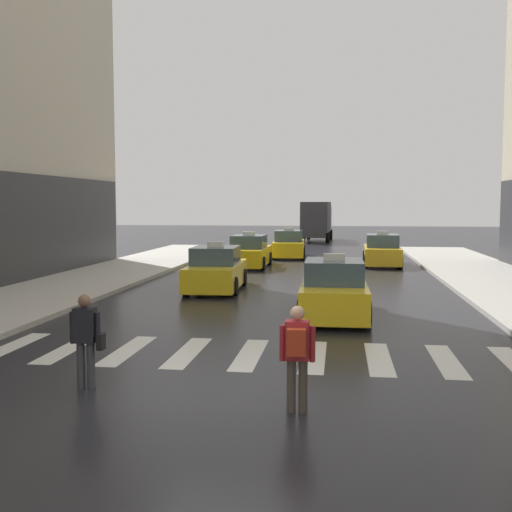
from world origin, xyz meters
TOP-DOWN VIEW (x-y plane):
  - ground_plane at (0.00, 0.00)m, footprint 160.00×160.00m
  - crosswalk_markings at (-0.00, 3.00)m, footprint 11.30×2.80m
  - taxi_lead at (1.72, 7.68)m, footprint 1.98×4.56m
  - taxi_second at (-2.65, 12.54)m, footprint 2.06×4.60m
  - taxi_third at (-2.65, 20.98)m, footprint 1.95×4.55m
  - taxi_fourth at (4.07, 22.72)m, footprint 2.01×4.58m
  - taxi_fifth at (-1.12, 26.86)m, footprint 2.08×4.61m
  - box_truck at (-0.05, 43.16)m, footprint 2.55×7.62m
  - pedestrian_with_backpack at (1.24, -0.53)m, footprint 0.55×0.43m
  - pedestrian_with_handbag at (-2.43, 0.20)m, footprint 0.60×0.24m

SIDE VIEW (x-z plane):
  - ground_plane at x=0.00m, z-range 0.00..0.00m
  - crosswalk_markings at x=0.00m, z-range 0.00..0.01m
  - taxi_lead at x=1.72m, z-range -0.18..1.63m
  - taxi_second at x=-2.65m, z-range -0.18..1.63m
  - taxi_third at x=-2.65m, z-range -0.18..1.63m
  - taxi_fourth at x=4.07m, z-range -0.18..1.63m
  - taxi_fifth at x=-1.12m, z-range -0.18..1.63m
  - pedestrian_with_handbag at x=-2.43m, z-range 0.11..1.76m
  - pedestrian_with_backpack at x=1.24m, z-range 0.15..1.80m
  - box_truck at x=-0.05m, z-range 0.18..3.53m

